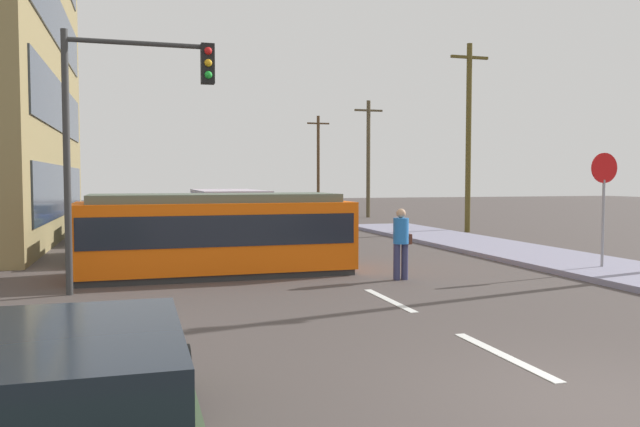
# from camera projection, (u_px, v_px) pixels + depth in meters

# --- Properties ---
(ground_plane) EXTENTS (120.00, 120.00, 0.00)m
(ground_plane) POSITION_uv_depth(u_px,v_px,m) (329.00, 271.00, 16.07)
(ground_plane) COLOR #483F3C
(lane_stripe_1) EXTENTS (0.16, 2.40, 0.01)m
(lane_stripe_1) POSITION_uv_depth(u_px,v_px,m) (503.00, 355.00, 8.39)
(lane_stripe_1) COLOR silver
(lane_stripe_1) RESTS_ON ground
(lane_stripe_2) EXTENTS (0.16, 2.40, 0.01)m
(lane_stripe_2) POSITION_uv_depth(u_px,v_px,m) (389.00, 300.00, 12.23)
(lane_stripe_2) COLOR silver
(lane_stripe_2) RESTS_ON ground
(lane_stripe_3) EXTENTS (0.16, 2.40, 0.01)m
(lane_stripe_3) POSITION_uv_depth(u_px,v_px,m) (277.00, 246.00, 22.17)
(lane_stripe_3) COLOR silver
(lane_stripe_3) RESTS_ON ground
(lane_stripe_4) EXTENTS (0.16, 2.40, 0.01)m
(lane_stripe_4) POSITION_uv_depth(u_px,v_px,m) (248.00, 232.00, 27.93)
(lane_stripe_4) COLOR silver
(lane_stripe_4) RESTS_ON ground
(streetcar_tram) EXTENTS (6.67, 2.65, 2.00)m
(streetcar_tram) POSITION_uv_depth(u_px,v_px,m) (216.00, 233.00, 15.58)
(streetcar_tram) COLOR #F75D0B
(streetcar_tram) RESTS_ON ground
(city_bus) EXTENTS (2.56, 5.98, 1.92)m
(city_bus) POSITION_uv_depth(u_px,v_px,m) (228.00, 210.00, 25.26)
(city_bus) COLOR #BEAEC1
(city_bus) RESTS_ON ground
(pedestrian_crossing) EXTENTS (0.45, 0.36, 1.67)m
(pedestrian_crossing) POSITION_uv_depth(u_px,v_px,m) (401.00, 240.00, 14.69)
(pedestrian_crossing) COLOR #34345B
(pedestrian_crossing) RESTS_ON ground
(parked_sedan_near) EXTENTS (1.99, 4.45, 1.19)m
(parked_sedan_near) POSITION_uv_depth(u_px,v_px,m) (75.00, 400.00, 4.93)
(parked_sedan_near) COLOR #374C2D
(parked_sedan_near) RESTS_ON ground
(parked_sedan_mid) EXTENTS (1.97, 4.06, 1.19)m
(parked_sedan_mid) POSITION_uv_depth(u_px,v_px,m) (106.00, 238.00, 18.64)
(parked_sedan_mid) COLOR beige
(parked_sedan_mid) RESTS_ON ground
(parked_sedan_far) EXTENTS (2.07, 4.20, 1.19)m
(parked_sedan_far) POSITION_uv_depth(u_px,v_px,m) (113.00, 225.00, 23.95)
(parked_sedan_far) COLOR #24543C
(parked_sedan_far) RESTS_ON ground
(parked_sedan_furthest) EXTENTS (2.07, 4.24, 1.19)m
(parked_sedan_furthest) POSITION_uv_depth(u_px,v_px,m) (119.00, 215.00, 30.30)
(parked_sedan_furthest) COLOR navy
(parked_sedan_furthest) RESTS_ON ground
(stop_sign) EXTENTS (0.76, 0.07, 2.88)m
(stop_sign) POSITION_uv_depth(u_px,v_px,m) (604.00, 186.00, 15.88)
(stop_sign) COLOR gray
(stop_sign) RESTS_ON sidewalk_curb_right
(traffic_light_mast) EXTENTS (3.04, 0.33, 5.35)m
(traffic_light_mast) POSITION_uv_depth(u_px,v_px,m) (126.00, 112.00, 12.93)
(traffic_light_mast) COLOR #333333
(traffic_light_mast) RESTS_ON ground
(utility_pole_mid) EXTENTS (1.80, 0.24, 8.33)m
(utility_pole_mid) POSITION_uv_depth(u_px,v_px,m) (469.00, 134.00, 27.88)
(utility_pole_mid) COLOR brown
(utility_pole_mid) RESTS_ON ground
(utility_pole_far) EXTENTS (1.80, 0.24, 7.18)m
(utility_pole_far) POSITION_uv_depth(u_px,v_px,m) (368.00, 156.00, 38.79)
(utility_pole_far) COLOR brown
(utility_pole_far) RESTS_ON ground
(utility_pole_distant) EXTENTS (1.80, 0.24, 7.39)m
(utility_pole_distant) POSITION_uv_depth(u_px,v_px,m) (318.00, 160.00, 50.08)
(utility_pole_distant) COLOR #4C3622
(utility_pole_distant) RESTS_ON ground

